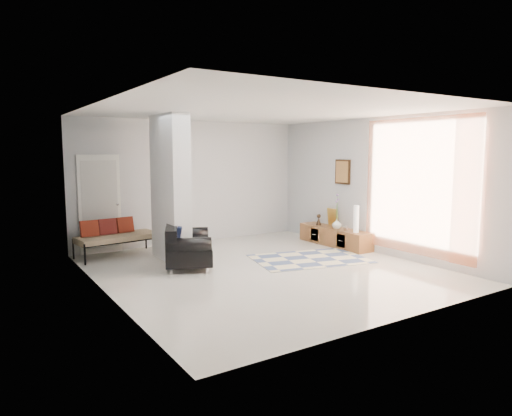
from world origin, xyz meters
TOP-DOWN VIEW (x-y plane):
  - floor at (0.00, 0.00)m, footprint 6.00×6.00m
  - ceiling at (0.00, 0.00)m, footprint 6.00×6.00m
  - wall_back at (0.00, 3.00)m, footprint 6.00×0.00m
  - wall_front at (0.00, -3.00)m, footprint 6.00×0.00m
  - wall_left at (-2.75, 0.00)m, footprint 0.00×6.00m
  - wall_right at (2.75, 0.00)m, footprint 0.00×6.00m
  - partition_column at (-1.10, 1.60)m, footprint 0.35×1.20m
  - hallway_door at (-2.10, 2.96)m, footprint 0.85×0.06m
  - curtain at (2.67, -1.15)m, footprint 0.00×2.55m
  - wall_art at (2.72, 0.90)m, footprint 0.04×0.45m
  - media_console at (2.52, 0.90)m, footprint 0.45×1.96m
  - loveseat at (-1.05, 1.02)m, footprint 1.28×1.58m
  - daybed at (-1.93, 2.48)m, footprint 1.66×0.87m
  - area_rug at (1.19, 0.16)m, footprint 2.45×1.92m
  - cylinder_lamp at (2.50, 0.22)m, footprint 0.11×0.11m
  - bronze_figurine at (2.47, 1.40)m, footprint 0.13×0.13m
  - vase at (2.47, 0.79)m, footprint 0.23×0.23m

SIDE VIEW (x-z plane):
  - floor at x=0.00m, z-range 0.00..0.00m
  - area_rug at x=1.19m, z-range 0.00..0.01m
  - media_console at x=2.52m, z-range -0.20..0.60m
  - loveseat at x=-1.05m, z-range -0.02..0.74m
  - daybed at x=-1.93m, z-range 0.04..0.81m
  - vase at x=2.47m, z-range 0.40..0.62m
  - bronze_figurine at x=2.47m, z-range 0.40..0.65m
  - cylinder_lamp at x=2.50m, z-range 0.40..0.98m
  - hallway_door at x=-2.10m, z-range 0.00..2.04m
  - partition_column at x=-1.10m, z-range 0.00..2.80m
  - wall_back at x=0.00m, z-range -1.60..4.40m
  - wall_front at x=0.00m, z-range -1.60..4.40m
  - wall_left at x=-2.75m, z-range -1.60..4.40m
  - wall_right at x=2.75m, z-range -1.60..4.40m
  - curtain at x=2.67m, z-range 0.17..2.72m
  - wall_art at x=2.72m, z-range 1.38..1.92m
  - ceiling at x=0.00m, z-range 2.80..2.80m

